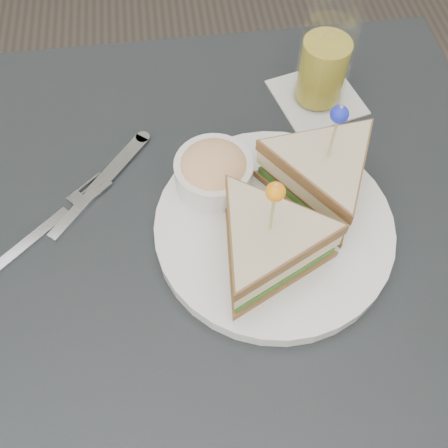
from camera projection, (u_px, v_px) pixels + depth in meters
ground_plane at (221, 390)px, 1.25m from camera, size 3.50×3.50×0.00m
table at (218, 279)px, 0.68m from camera, size 0.80×0.80×0.75m
plate_meal at (282, 209)px, 0.59m from camera, size 0.34×0.31×0.17m
cutlery_fork at (56, 219)px, 0.63m from camera, size 0.16×0.14×0.01m
cutlery_knife at (98, 187)px, 0.66m from camera, size 0.14×0.17×0.01m
drink_set at (324, 63)px, 0.69m from camera, size 0.14×0.14×0.15m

